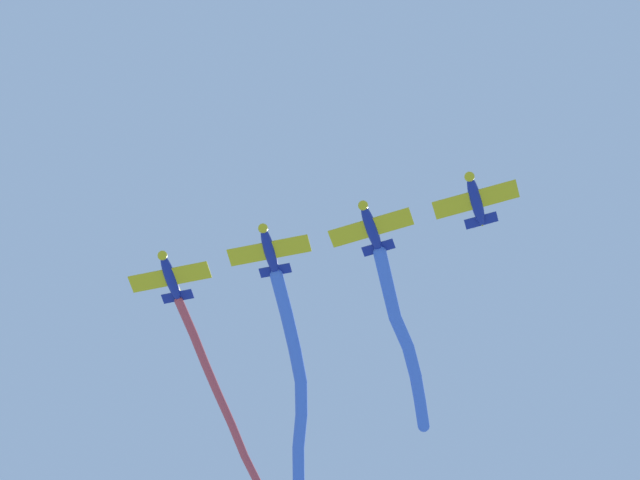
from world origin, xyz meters
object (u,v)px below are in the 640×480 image
object	(u,v)px
airplane_lead	(170,277)
airplane_right_wing	(371,227)
airplane_left_wing	(269,250)
airplane_slot	(476,199)

from	to	relation	value
airplane_lead	airplane_right_wing	size ratio (longest dim) A/B	0.97
airplane_left_wing	airplane_right_wing	world-z (taller)	airplane_left_wing
airplane_left_wing	airplane_right_wing	size ratio (longest dim) A/B	0.96
airplane_lead	airplane_left_wing	size ratio (longest dim) A/B	1.00
airplane_lead	airplane_slot	size ratio (longest dim) A/B	0.97
airplane_lead	airplane_slot	xyz separation A→B (m)	(11.36, -18.86, 0.30)
airplane_lead	airplane_right_wing	world-z (taller)	same
airplane_slot	airplane_left_wing	bearing A→B (deg)	-88.33
airplane_right_wing	airplane_slot	distance (m)	7.35
airplane_left_wing	airplane_slot	world-z (taller)	same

